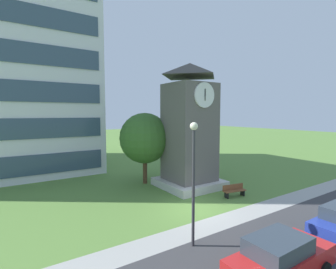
% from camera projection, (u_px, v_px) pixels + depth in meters
% --- Properties ---
extents(ground_plane, '(160.00, 160.00, 0.00)m').
position_uv_depth(ground_plane, '(194.00, 210.00, 15.93)').
color(ground_plane, '#567F38').
extents(street_asphalt, '(120.00, 7.20, 0.01)m').
position_uv_depth(street_asphalt, '(295.00, 261.00, 10.41)').
color(street_asphalt, '#38383A').
rests_on(street_asphalt, ground).
extents(kerb_strip, '(120.00, 1.60, 0.01)m').
position_uv_depth(kerb_strip, '(219.00, 222.00, 14.08)').
color(kerb_strip, '#9E9E99').
rests_on(kerb_strip, ground).
extents(office_building, '(14.66, 15.91, 25.60)m').
position_uv_depth(office_building, '(14.00, 52.00, 27.19)').
color(office_building, silver).
rests_on(office_building, ground).
extents(clock_tower, '(4.71, 4.71, 10.16)m').
position_uv_depth(clock_tower, '(189.00, 133.00, 20.67)').
color(clock_tower, '#605B56').
rests_on(clock_tower, ground).
extents(park_bench, '(1.86, 0.80, 0.88)m').
position_uv_depth(park_bench, '(234.00, 190.00, 18.45)').
color(park_bench, brown).
rests_on(park_bench, ground).
extents(street_lamp, '(0.36, 0.36, 5.73)m').
position_uv_depth(street_lamp, '(194.00, 170.00, 11.31)').
color(street_lamp, '#333338').
rests_on(street_lamp, ground).
extents(tree_near_tower, '(4.36, 4.36, 6.16)m').
position_uv_depth(tree_near_tower, '(145.00, 138.00, 21.67)').
color(tree_near_tower, '#513823').
rests_on(tree_near_tower, ground).
extents(parked_car_red, '(4.52, 1.92, 1.69)m').
position_uv_depth(parked_car_red, '(280.00, 258.00, 9.12)').
color(parked_car_red, red).
rests_on(parked_car_red, ground).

